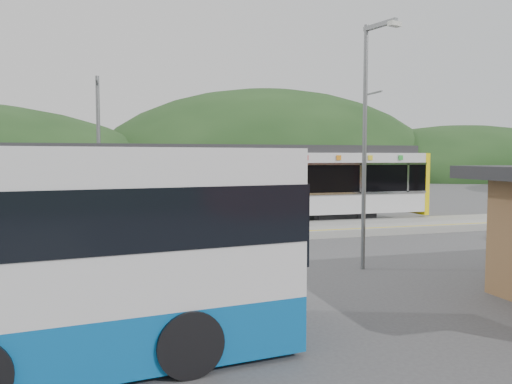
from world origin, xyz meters
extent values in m
plane|color=#4C4C4F|center=(0.00, 0.00, 0.00)|extent=(120.00, 120.00, 0.00)
ellipsoid|color=#1E3D19|center=(16.00, 54.00, 0.00)|extent=(52.00, 39.00, 26.00)
ellipsoid|color=#1E3D19|center=(45.00, 48.00, 0.00)|extent=(44.00, 33.00, 16.00)
cube|color=#9E9E99|center=(0.00, 3.30, 0.15)|extent=(26.00, 3.20, 0.30)
cube|color=yellow|center=(0.00, 2.00, 0.30)|extent=(26.00, 0.10, 0.01)
cube|color=black|center=(-7.94, 6.00, 0.30)|extent=(3.20, 2.20, 0.56)
cube|color=black|center=(4.06, 6.00, 0.30)|extent=(3.20, 2.20, 0.56)
cube|color=silver|center=(-1.94, 6.00, 1.04)|extent=(20.00, 2.90, 0.92)
cube|color=black|center=(-1.94, 6.00, 2.23)|extent=(20.00, 2.96, 1.45)
cube|color=silver|center=(-1.94, 4.50, 1.55)|extent=(20.00, 0.05, 0.10)
cube|color=silver|center=(-1.94, 4.50, 2.90)|extent=(20.00, 0.05, 0.10)
cube|color=silver|center=(-1.94, 6.00, 3.17)|extent=(20.00, 2.90, 0.45)
cube|color=#2D2D30|center=(-1.94, 6.00, 3.58)|extent=(19.40, 2.50, 0.36)
cube|color=yellow|center=(8.18, 6.00, 1.90)|extent=(0.24, 2.92, 3.00)
cube|color=silver|center=(-10.44, 4.50, 2.23)|extent=(0.10, 0.05, 1.35)
cube|color=silver|center=(-7.44, 4.50, 2.23)|extent=(0.10, 0.05, 1.35)
cube|color=silver|center=(-4.44, 4.50, 2.23)|extent=(0.10, 0.05, 1.35)
cube|color=silver|center=(-1.44, 4.50, 2.23)|extent=(0.10, 0.05, 1.35)
cube|color=silver|center=(1.56, 4.50, 2.23)|extent=(0.10, 0.05, 1.35)
cube|color=silver|center=(4.56, 4.50, 2.23)|extent=(0.10, 0.05, 1.35)
cube|color=silver|center=(7.06, 4.50, 2.23)|extent=(0.10, 0.05, 1.35)
cube|color=orange|center=(-9.34, 4.51, 3.18)|extent=(0.22, 0.04, 0.22)
cube|color=yellow|center=(-7.74, 4.51, 3.18)|extent=(0.22, 0.04, 0.22)
cube|color=green|center=(-6.14, 4.51, 3.18)|extent=(0.22, 0.04, 0.22)
cube|color=blue|center=(-4.54, 4.51, 3.18)|extent=(0.22, 0.04, 0.22)
cube|color=purple|center=(-2.94, 4.51, 3.18)|extent=(0.22, 0.04, 0.22)
cube|color=#E54C8C|center=(-1.34, 4.51, 3.18)|extent=(0.22, 0.04, 0.22)
cube|color=#19A5A5|center=(0.26, 4.51, 3.18)|extent=(0.22, 0.04, 0.22)
cube|color=red|center=(1.86, 4.51, 3.18)|extent=(0.22, 0.04, 0.22)
cube|color=orange|center=(3.46, 4.51, 3.18)|extent=(0.22, 0.04, 0.22)
cube|color=yellow|center=(5.06, 4.51, 3.18)|extent=(0.22, 0.04, 0.22)
cube|color=green|center=(6.66, 4.51, 3.18)|extent=(0.22, 0.04, 0.22)
cylinder|color=slate|center=(-7.00, 8.60, 3.50)|extent=(0.18, 0.18, 7.00)
cube|color=slate|center=(-7.00, 7.80, 6.60)|extent=(0.08, 1.80, 0.08)
cylinder|color=slate|center=(7.00, 8.60, 3.50)|extent=(0.18, 0.18, 7.00)
cube|color=slate|center=(7.00, 7.80, 6.60)|extent=(0.08, 1.80, 0.08)
cylinder|color=black|center=(-5.59, -7.80, 0.50)|extent=(1.34, 3.00, 1.00)
cylinder|color=slate|center=(0.40, -3.49, 3.43)|extent=(0.12, 0.12, 6.87)
cube|color=slate|center=(0.40, -4.00, 6.75)|extent=(0.43, 1.13, 0.12)
cube|color=silver|center=(0.40, -4.52, 6.66)|extent=(0.39, 0.27, 0.12)
camera|label=1|loc=(-6.49, -16.16, 3.20)|focal=35.00mm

